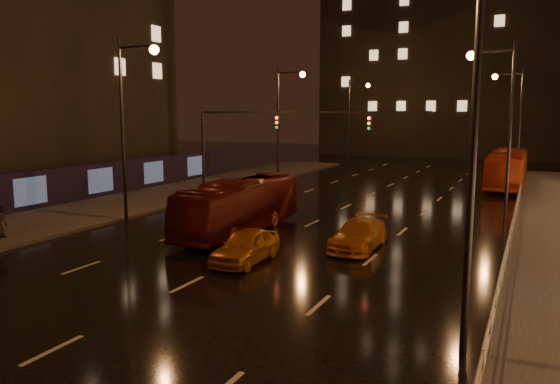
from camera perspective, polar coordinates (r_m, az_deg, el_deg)
name	(u,v)px	position (r m, az deg, el deg)	size (l,w,h in m)	color
ground	(336,212)	(33.92, 5.86, -2.06)	(140.00, 140.00, 0.00)	black
sidewalk_left	(110,207)	(36.55, -17.34, -1.53)	(7.00, 70.00, 0.15)	#38332D
building_distant	(488,27)	(84.69, 20.90, 15.82)	(44.00, 16.00, 36.00)	black
hoarding_left	(28,192)	(36.98, -24.80, 0.03)	(0.30, 46.00, 2.50)	black
traffic_signal	(263,134)	(35.39, -1.84, 6.12)	(15.31, 0.32, 6.20)	black
streetlight_right	(446,96)	(13.71, 16.91, 9.58)	(2.64, 0.50, 10.00)	black
railing_right	(514,216)	(30.00, 23.30, -2.30)	(0.05, 56.00, 1.00)	#99999E
bus_red	(240,206)	(27.87, -4.23, -1.46)	(2.28, 9.73, 2.71)	#59120C
bus_curb	(507,169)	(48.11, 22.65, 2.24)	(2.60, 11.11, 3.10)	#AC2E11
taxi_near	(246,246)	(22.31, -3.61, -5.66)	(1.61, 3.99, 1.36)	#B95D11
taxi_far	(359,235)	(24.75, 8.22, -4.42)	(1.82, 4.47, 1.30)	#BA5E11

